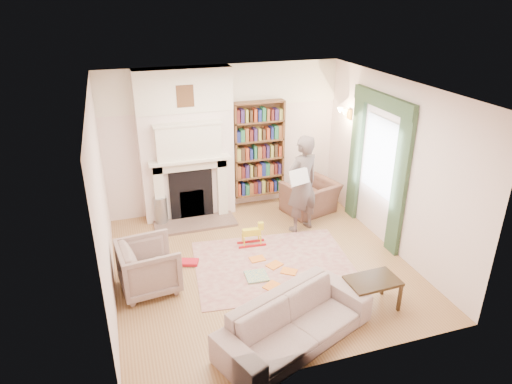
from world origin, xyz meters
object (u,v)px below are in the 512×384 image
object	(u,v)px
sofa	(295,322)
rocking_horse	(252,234)
man_reading	(302,184)
paraffin_heater	(161,211)
bookcase	(259,149)
armchair_reading	(310,197)
armchair_left	(149,267)
coffee_table	(371,293)

from	to	relation	value
sofa	rocking_horse	world-z (taller)	sofa
man_reading	paraffin_heater	world-z (taller)	man_reading
bookcase	armchair_reading	world-z (taller)	bookcase
armchair_reading	rocking_horse	distance (m)	1.72
armchair_left	paraffin_heater	bearing A→B (deg)	-18.37
man_reading	paraffin_heater	xyz separation A→B (m)	(-2.39, 0.97, -0.62)
armchair_left	coffee_table	world-z (taller)	armchair_left
coffee_table	rocking_horse	distance (m)	2.34
armchair_reading	paraffin_heater	world-z (taller)	armchair_reading
bookcase	armchair_reading	size ratio (longest dim) A/B	1.95
armchair_left	coffee_table	distance (m)	3.15
bookcase	sofa	distance (m)	4.09
armchair_reading	man_reading	bearing A→B (deg)	35.99
sofa	coffee_table	world-z (taller)	sofa
paraffin_heater	armchair_reading	bearing A→B (deg)	-7.45
coffee_table	man_reading	bearing A→B (deg)	89.22
coffee_table	bookcase	bearing A→B (deg)	95.09
armchair_reading	sofa	world-z (taller)	armchair_reading
sofa	man_reading	bearing A→B (deg)	43.09
armchair_left	paraffin_heater	xyz separation A→B (m)	(0.40, 1.97, -0.10)
armchair_reading	sofa	xyz separation A→B (m)	(-1.65, -3.26, -0.01)
coffee_table	paraffin_heater	distance (m)	4.13
bookcase	coffee_table	bearing A→B (deg)	-82.93
armchair_reading	sofa	size ratio (longest dim) A/B	0.46
man_reading	armchair_reading	bearing A→B (deg)	-143.94
armchair_reading	paraffin_heater	xyz separation A→B (m)	(-2.84, 0.37, -0.03)
armchair_left	rocking_horse	xyz separation A→B (m)	(1.77, 0.72, -0.16)
coffee_table	armchair_left	bearing A→B (deg)	152.35
armchair_left	sofa	xyz separation A→B (m)	(1.59, -1.67, -0.07)
armchair_reading	coffee_table	world-z (taller)	armchair_reading
bookcase	coffee_table	world-z (taller)	bookcase
armchair_reading	rocking_horse	xyz separation A→B (m)	(-1.47, -0.88, -0.10)
bookcase	rocking_horse	world-z (taller)	bookcase
man_reading	coffee_table	xyz separation A→B (m)	(0.05, -2.36, -0.67)
bookcase	armchair_left	size ratio (longest dim) A/B	2.26
paraffin_heater	bookcase	bearing A→B (deg)	8.04
bookcase	man_reading	xyz separation A→B (m)	(0.40, -1.25, -0.28)
rocking_horse	coffee_table	bearing A→B (deg)	-58.21
armchair_left	coffee_table	xyz separation A→B (m)	(2.84, -1.36, -0.15)
armchair_left	man_reading	xyz separation A→B (m)	(2.79, 1.00, 0.52)
bookcase	rocking_horse	size ratio (longest dim) A/B	3.87
bookcase	armchair_reading	distance (m)	1.38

